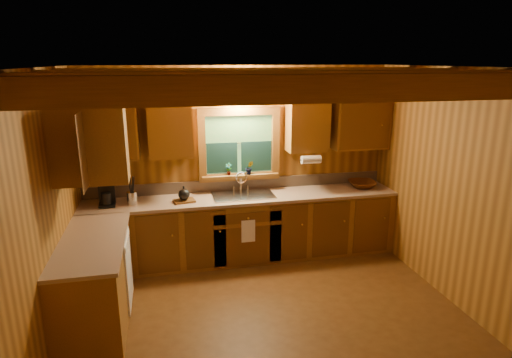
{
  "coord_description": "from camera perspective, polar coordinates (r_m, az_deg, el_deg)",
  "views": [
    {
      "loc": [
        -1.02,
        -3.83,
        2.67
      ],
      "look_at": [
        0.0,
        0.8,
        1.35
      ],
      "focal_mm": 30.2,
      "sensor_mm": 36.0,
      "label": 1
    }
  ],
  "objects": [
    {
      "name": "window_sill",
      "position": [
        5.95,
        -2.11,
        0.43
      ],
      "size": [
        1.06,
        0.14,
        0.04
      ],
      "primitive_type": "cube",
      "color": "brown",
      "rests_on": "room"
    },
    {
      "name": "window",
      "position": [
        5.9,
        -2.24,
        4.38
      ],
      "size": [
        1.12,
        0.08,
        1.0
      ],
      "color": "brown",
      "rests_on": "room"
    },
    {
      "name": "dish_towel",
      "position": [
        5.62,
        -1.03,
        -6.93
      ],
      "size": [
        0.18,
        0.01,
        0.3
      ],
      "primitive_type": "cube",
      "color": "white",
      "rests_on": "base_cabinets"
    },
    {
      "name": "wicker_basket",
      "position": [
        6.34,
        13.88,
        -0.68
      ],
      "size": [
        0.43,
        0.43,
        0.09
      ],
      "primitive_type": "imported",
      "rotation": [
        0.0,
        0.0,
        -0.13
      ],
      "color": "#48230C",
      "rests_on": "countertop"
    },
    {
      "name": "teakettle",
      "position": [
        5.6,
        -9.52,
        -2.04
      ],
      "size": [
        0.15,
        0.15,
        0.19
      ],
      "rotation": [
        0.0,
        0.0,
        0.29
      ],
      "color": "black",
      "rests_on": "cutting_board"
    },
    {
      "name": "utensil_crock",
      "position": [
        5.66,
        -16.1,
        -2.35
      ],
      "size": [
        0.13,
        0.13,
        0.37
      ],
      "rotation": [
        0.0,
        0.0,
        -0.25
      ],
      "color": "silver",
      "rests_on": "countertop"
    },
    {
      "name": "potted_plant_left",
      "position": [
        5.89,
        -3.66,
        1.33
      ],
      "size": [
        0.11,
        0.09,
        0.17
      ],
      "primitive_type": "imported",
      "rotation": [
        0.0,
        0.0,
        -0.41
      ],
      "color": "#5B3613",
      "rests_on": "window_sill"
    },
    {
      "name": "backsplash",
      "position": [
        6.05,
        -2.21,
        -0.69
      ],
      "size": [
        4.2,
        0.02,
        0.16
      ],
      "primitive_type": "cube",
      "color": "#9D8169",
      "rests_on": "room"
    },
    {
      "name": "dishwasher_panel",
      "position": [
        5.06,
        -16.53,
        -11.44
      ],
      "size": [
        0.02,
        0.6,
        0.8
      ],
      "primitive_type": "cube",
      "color": "white",
      "rests_on": "base_cabinets"
    },
    {
      "name": "base_cabinets",
      "position": [
        5.61,
        -6.06,
        -8.08
      ],
      "size": [
        4.2,
        2.22,
        0.86
      ],
      "color": "brown",
      "rests_on": "ground"
    },
    {
      "name": "coffee_maker",
      "position": [
        5.69,
        -19.22,
        -1.65
      ],
      "size": [
        0.2,
        0.25,
        0.35
      ],
      "rotation": [
        0.0,
        0.0,
        0.07
      ],
      "color": "black",
      "rests_on": "countertop"
    },
    {
      "name": "upper_cabinets",
      "position": [
        5.34,
        -7.42,
        6.48
      ],
      "size": [
        4.19,
        1.77,
        0.78
      ],
      "color": "brown",
      "rests_on": "room"
    },
    {
      "name": "ceiling_beams",
      "position": [
        3.97,
        2.55,
        12.95
      ],
      "size": [
        4.2,
        2.54,
        0.18
      ],
      "color": "brown",
      "rests_on": "room"
    },
    {
      "name": "countertop",
      "position": [
        5.45,
        -6.06,
        -3.71
      ],
      "size": [
        4.2,
        2.24,
        0.04
      ],
      "color": "tan",
      "rests_on": "base_cabinets"
    },
    {
      "name": "paper_towel_roll",
      "position": [
        5.85,
        7.29,
        2.58
      ],
      "size": [
        0.27,
        0.11,
        0.11
      ],
      "primitive_type": "cylinder",
      "rotation": [
        0.0,
        1.57,
        0.0
      ],
      "color": "white",
      "rests_on": "upper_cabinets"
    },
    {
      "name": "sink",
      "position": [
        5.82,
        -1.7,
        -2.63
      ],
      "size": [
        0.82,
        0.48,
        0.43
      ],
      "color": "silver",
      "rests_on": "countertop"
    },
    {
      "name": "potted_plant_right",
      "position": [
        5.91,
        -0.88,
        1.51
      ],
      "size": [
        0.11,
        0.09,
        0.19
      ],
      "primitive_type": "imported",
      "rotation": [
        0.0,
        0.0,
        -0.05
      ],
      "color": "#5B3613",
      "rests_on": "window_sill"
    },
    {
      "name": "cutting_board",
      "position": [
        5.63,
        -9.48,
        -2.87
      ],
      "size": [
        0.3,
        0.23,
        0.02
      ],
      "primitive_type": "cube",
      "rotation": [
        0.0,
        0.0,
        0.18
      ],
      "color": "#5B3613",
      "rests_on": "countertop"
    },
    {
      "name": "room",
      "position": [
        4.19,
        2.36,
        -3.51
      ],
      "size": [
        4.2,
        4.2,
        4.2
      ],
      "color": "#553414",
      "rests_on": "ground"
    },
    {
      "name": "wall_sconce",
      "position": [
        5.69,
        -2.08,
        10.44
      ],
      "size": [
        0.45,
        0.21,
        0.17
      ],
      "color": "black",
      "rests_on": "room"
    }
  ]
}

